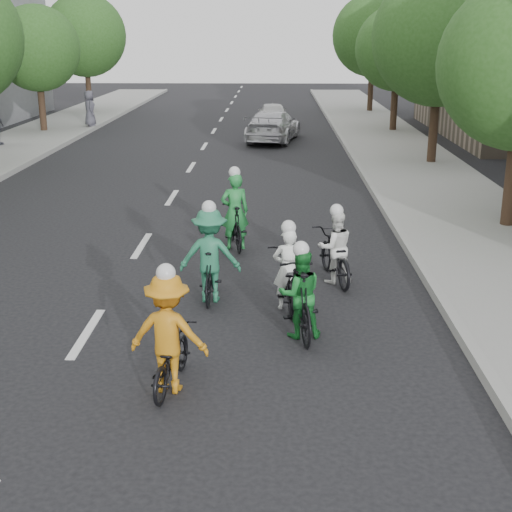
{
  "coord_description": "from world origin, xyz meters",
  "views": [
    {
      "loc": [
        3.05,
        -10.61,
        4.68
      ],
      "look_at": [
        2.73,
        1.1,
        1.0
      ],
      "focal_mm": 50.0,
      "sensor_mm": 36.0,
      "label": 1
    }
  ],
  "objects_px": {
    "follow_car_lead": "(273,126)",
    "follow_car_trail": "(273,114)",
    "cyclist_1": "(335,253)",
    "cyclist_3": "(210,262)",
    "cyclist_4": "(235,220)",
    "cyclist_5": "(300,298)",
    "cyclist_2": "(169,343)",
    "spectator_2": "(90,108)",
    "cyclist_0": "(288,278)"
  },
  "relations": [
    {
      "from": "cyclist_4",
      "to": "follow_car_trail",
      "type": "bearing_deg",
      "value": -103.64
    },
    {
      "from": "cyclist_5",
      "to": "follow_car_trail",
      "type": "height_order",
      "value": "cyclist_5"
    },
    {
      "from": "cyclist_1",
      "to": "spectator_2",
      "type": "xyz_separation_m",
      "value": [
        -10.53,
        22.88,
        0.46
      ]
    },
    {
      "from": "follow_car_trail",
      "to": "spectator_2",
      "type": "xyz_separation_m",
      "value": [
        -9.21,
        -1.67,
        0.42
      ]
    },
    {
      "from": "follow_car_trail",
      "to": "cyclist_2",
      "type": "bearing_deg",
      "value": 84.17
    },
    {
      "from": "cyclist_3",
      "to": "follow_car_lead",
      "type": "relative_size",
      "value": 0.39
    },
    {
      "from": "cyclist_1",
      "to": "cyclist_3",
      "type": "xyz_separation_m",
      "value": [
        -2.34,
        -1.09,
        0.16
      ]
    },
    {
      "from": "cyclist_1",
      "to": "cyclist_3",
      "type": "distance_m",
      "value": 2.59
    },
    {
      "from": "follow_car_lead",
      "to": "follow_car_trail",
      "type": "xyz_separation_m",
      "value": [
        -0.04,
        5.68,
        -0.07
      ]
    },
    {
      "from": "cyclist_2",
      "to": "cyclist_5",
      "type": "height_order",
      "value": "cyclist_2"
    },
    {
      "from": "cyclist_0",
      "to": "cyclist_2",
      "type": "bearing_deg",
      "value": 57.54
    },
    {
      "from": "cyclist_2",
      "to": "follow_car_trail",
      "type": "relative_size",
      "value": 0.5
    },
    {
      "from": "cyclist_0",
      "to": "cyclist_5",
      "type": "height_order",
      "value": "cyclist_0"
    },
    {
      "from": "cyclist_5",
      "to": "cyclist_0",
      "type": "bearing_deg",
      "value": -89.87
    },
    {
      "from": "follow_car_lead",
      "to": "spectator_2",
      "type": "xyz_separation_m",
      "value": [
        -9.25,
        4.0,
        0.35
      ]
    },
    {
      "from": "cyclist_1",
      "to": "follow_car_trail",
      "type": "xyz_separation_m",
      "value": [
        -1.33,
        24.55,
        0.05
      ]
    },
    {
      "from": "cyclist_0",
      "to": "cyclist_1",
      "type": "distance_m",
      "value": 1.7
    },
    {
      "from": "follow_car_trail",
      "to": "spectator_2",
      "type": "height_order",
      "value": "spectator_2"
    },
    {
      "from": "cyclist_1",
      "to": "cyclist_4",
      "type": "distance_m",
      "value": 3.03
    },
    {
      "from": "cyclist_4",
      "to": "cyclist_5",
      "type": "relative_size",
      "value": 0.96
    },
    {
      "from": "cyclist_3",
      "to": "cyclist_5",
      "type": "distance_m",
      "value": 2.2
    },
    {
      "from": "cyclist_2",
      "to": "follow_car_trail",
      "type": "xyz_separation_m",
      "value": [
        1.27,
        29.07,
        -0.07
      ]
    },
    {
      "from": "cyclist_1",
      "to": "cyclist_2",
      "type": "bearing_deg",
      "value": 48.5
    },
    {
      "from": "cyclist_0",
      "to": "cyclist_1",
      "type": "relative_size",
      "value": 0.96
    },
    {
      "from": "cyclist_2",
      "to": "cyclist_3",
      "type": "distance_m",
      "value": 3.44
    },
    {
      "from": "follow_car_lead",
      "to": "cyclist_4",
      "type": "bearing_deg",
      "value": 97.58
    },
    {
      "from": "cyclist_5",
      "to": "spectator_2",
      "type": "bearing_deg",
      "value": -77.06
    },
    {
      "from": "cyclist_4",
      "to": "spectator_2",
      "type": "bearing_deg",
      "value": -79.46
    },
    {
      "from": "cyclist_1",
      "to": "cyclist_3",
      "type": "relative_size",
      "value": 1.06
    },
    {
      "from": "cyclist_3",
      "to": "follow_car_trail",
      "type": "distance_m",
      "value": 25.66
    },
    {
      "from": "cyclist_2",
      "to": "cyclist_5",
      "type": "bearing_deg",
      "value": -125.77
    },
    {
      "from": "cyclist_0",
      "to": "cyclist_4",
      "type": "bearing_deg",
      "value": -77.11
    },
    {
      "from": "cyclist_1",
      "to": "follow_car_lead",
      "type": "distance_m",
      "value": 18.92
    },
    {
      "from": "cyclist_2",
      "to": "cyclist_4",
      "type": "distance_m",
      "value": 6.76
    },
    {
      "from": "cyclist_0",
      "to": "follow_car_lead",
      "type": "xyz_separation_m",
      "value": [
        -0.34,
        20.29,
        0.14
      ]
    },
    {
      "from": "cyclist_4",
      "to": "follow_car_trail",
      "type": "xyz_separation_m",
      "value": [
        0.75,
        22.33,
        -0.04
      ]
    },
    {
      "from": "cyclist_0",
      "to": "cyclist_2",
      "type": "distance_m",
      "value": 3.52
    },
    {
      "from": "cyclist_3",
      "to": "follow_car_lead",
      "type": "xyz_separation_m",
      "value": [
        1.06,
        19.96,
        -0.04
      ]
    },
    {
      "from": "cyclist_2",
      "to": "spectator_2",
      "type": "height_order",
      "value": "spectator_2"
    },
    {
      "from": "cyclist_3",
      "to": "follow_car_lead",
      "type": "bearing_deg",
      "value": -92.02
    },
    {
      "from": "cyclist_1",
      "to": "cyclist_3",
      "type": "bearing_deg",
      "value": 13.33
    },
    {
      "from": "cyclist_4",
      "to": "follow_car_lead",
      "type": "distance_m",
      "value": 16.68
    },
    {
      "from": "spectator_2",
      "to": "cyclist_5",
      "type": "bearing_deg",
      "value": 178.49
    },
    {
      "from": "cyclist_2",
      "to": "cyclist_4",
      "type": "bearing_deg",
      "value": -86.25
    },
    {
      "from": "cyclist_1",
      "to": "cyclist_2",
      "type": "xyz_separation_m",
      "value": [
        -2.6,
        -4.52,
        0.11
      ]
    },
    {
      "from": "cyclist_2",
      "to": "cyclist_5",
      "type": "xyz_separation_m",
      "value": [
        1.83,
        1.89,
        -0.05
      ]
    },
    {
      "from": "cyclist_1",
      "to": "cyclist_2",
      "type": "distance_m",
      "value": 5.21
    },
    {
      "from": "cyclist_0",
      "to": "follow_car_lead",
      "type": "relative_size",
      "value": 0.4
    },
    {
      "from": "cyclist_1",
      "to": "cyclist_2",
      "type": "relative_size",
      "value": 1.09
    },
    {
      "from": "follow_car_lead",
      "to": "follow_car_trail",
      "type": "relative_size",
      "value": 1.31
    }
  ]
}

